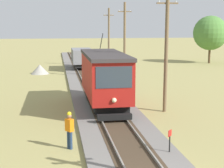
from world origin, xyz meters
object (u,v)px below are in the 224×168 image
utility_pole_far (109,37)px  gravel_pile (40,69)px  freight_car (82,57)px  track_worker (69,128)px  trackside_signal_marker (170,141)px  utility_pole_near_tram (166,50)px  red_tram (105,77)px  tree_left_near (210,33)px  utility_pole_mid (125,40)px

utility_pole_far → gravel_pile: bearing=-147.6°
freight_car → track_worker: (-2.69, -28.77, -0.57)m
freight_car → gravel_pile: 5.99m
trackside_signal_marker → freight_car: bearing=93.1°
freight_car → utility_pole_near_tram: 23.04m
utility_pole_near_tram → gravel_pile: size_ratio=3.81×
red_tram → gravel_pile: bearing=105.7°
gravel_pile → track_worker: size_ratio=1.18×
red_tram → freight_car: (-0.00, 21.09, -0.64)m
red_tram → utility_pole_near_tram: (3.82, -1.49, 1.91)m
freight_car → tree_left_near: (19.06, 4.73, 2.84)m
utility_pole_mid → tree_left_near: utility_pole_mid is taller
track_worker → gravel_pile: bearing=-121.5°
utility_pole_far → tree_left_near: bearing=7.6°
freight_car → gravel_pile: freight_car is taller
freight_car → utility_pole_mid: utility_pole_mid is taller
freight_car → utility_pole_near_tram: (3.82, -22.58, 2.54)m
utility_pole_near_tram → tree_left_near: size_ratio=1.16×
gravel_pile → trackside_signal_marker: bearing=-76.2°
utility_pole_mid → gravel_pile: bearing=148.6°
trackside_signal_marker → gravel_pile: bearing=103.8°
red_tram → utility_pole_mid: (3.82, 12.67, 1.87)m
freight_car → utility_pole_far: 5.27m
track_worker → utility_pole_far: bearing=-138.5°
utility_pole_mid → red_tram: bearing=-106.8°
freight_car → utility_pole_far: bearing=35.1°
red_tram → trackside_signal_marker: bearing=-80.1°
utility_pole_far → freight_car: bearing=-144.9°
gravel_pile → track_worker: bearing=-84.7°
utility_pole_mid → track_worker: utility_pole_mid is taller
utility_pole_mid → trackside_signal_marker: 22.30m
utility_pole_near_tram → track_worker: (-6.52, -6.19, -3.12)m
red_tram → utility_pole_far: utility_pole_far is taller
utility_pole_far → trackside_signal_marker: 33.29m
freight_car → tree_left_near: size_ratio=0.75×
utility_pole_near_tram → utility_pole_far: 25.28m
track_worker → tree_left_near: (21.75, 33.51, 3.41)m
gravel_pile → track_worker: track_worker is taller
utility_pole_far → utility_pole_near_tram: bearing=-90.0°
freight_car → trackside_signal_marker: (1.63, -30.35, -0.89)m
track_worker → tree_left_near: bearing=-159.8°
freight_car → gravel_pile: (-5.10, -2.97, -1.01)m
gravel_pile → track_worker: (2.41, -25.80, 0.44)m
freight_car → trackside_signal_marker: freight_car is taller
freight_car → utility_pole_mid: 9.58m
red_tram → trackside_signal_marker: (1.62, -9.26, -1.53)m
trackside_signal_marker → red_tram: bearing=99.9°
red_tram → utility_pole_far: size_ratio=1.10×
utility_pole_far → gravel_pile: size_ratio=3.71×
utility_pole_mid → trackside_signal_marker: utility_pole_mid is taller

